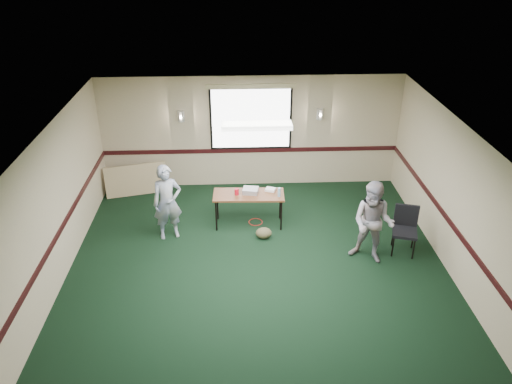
{
  "coord_description": "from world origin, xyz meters",
  "views": [
    {
      "loc": [
        -0.37,
        -7.0,
        5.62
      ],
      "look_at": [
        0.0,
        1.3,
        1.2
      ],
      "focal_mm": 35.0,
      "sensor_mm": 36.0,
      "label": 1
    }
  ],
  "objects_px": {
    "folding_table": "(249,196)",
    "person_left": "(167,202)",
    "projector": "(250,191)",
    "person_right": "(373,223)",
    "conference_chair": "(405,226)"
  },
  "relations": [
    {
      "from": "folding_table",
      "to": "person_left",
      "type": "bearing_deg",
      "value": -164.7
    },
    {
      "from": "folding_table",
      "to": "conference_chair",
      "type": "xyz_separation_m",
      "value": [
        2.98,
        -1.07,
        -0.13
      ]
    },
    {
      "from": "projector",
      "to": "person_left",
      "type": "height_order",
      "value": "person_left"
    },
    {
      "from": "projector",
      "to": "person_left",
      "type": "xyz_separation_m",
      "value": [
        -1.67,
        -0.44,
        0.01
      ]
    },
    {
      "from": "folding_table",
      "to": "person_right",
      "type": "relative_size",
      "value": 0.91
    },
    {
      "from": "person_right",
      "to": "folding_table",
      "type": "bearing_deg",
      "value": 177.6
    },
    {
      "from": "folding_table",
      "to": "person_left",
      "type": "relative_size",
      "value": 0.94
    },
    {
      "from": "projector",
      "to": "conference_chair",
      "type": "distance_m",
      "value": 3.16
    },
    {
      "from": "person_left",
      "to": "person_right",
      "type": "height_order",
      "value": "person_right"
    },
    {
      "from": "folding_table",
      "to": "conference_chair",
      "type": "distance_m",
      "value": 3.17
    },
    {
      "from": "person_left",
      "to": "person_right",
      "type": "bearing_deg",
      "value": -30.84
    },
    {
      "from": "folding_table",
      "to": "person_right",
      "type": "height_order",
      "value": "person_right"
    },
    {
      "from": "conference_chair",
      "to": "person_left",
      "type": "bearing_deg",
      "value": -172.42
    },
    {
      "from": "projector",
      "to": "person_right",
      "type": "bearing_deg",
      "value": -22.96
    },
    {
      "from": "projector",
      "to": "conference_chair",
      "type": "height_order",
      "value": "conference_chair"
    }
  ]
}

